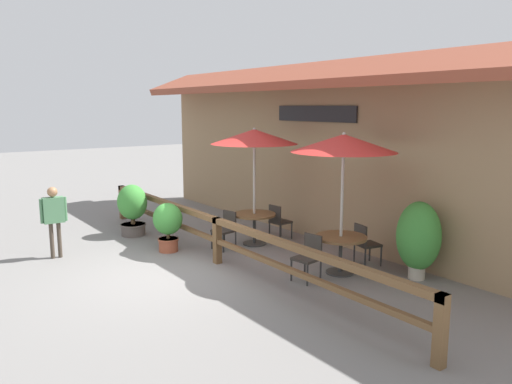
{
  "coord_description": "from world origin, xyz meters",
  "views": [
    {
      "loc": [
        8.38,
        -4.11,
        3.16
      ],
      "look_at": [
        0.67,
        1.54,
        1.52
      ],
      "focal_mm": 35.0,
      "sensor_mm": 36.0,
      "label": 1
    }
  ],
  "objects_px": {
    "chair_near_streetside": "(226,228)",
    "patio_umbrella_middle": "(344,143)",
    "patio_umbrella_near": "(254,137)",
    "dining_table_near": "(254,220)",
    "pedestrian": "(54,213)",
    "dining_table_middle": "(341,243)",
    "chair_middle_streetside": "(309,255)",
    "potted_plant_entrance_palm": "(168,223)",
    "chair_middle_wallside": "(365,242)",
    "potted_plant_broad_leaf": "(418,237)",
    "potted_plant_small_flowering": "(132,207)",
    "chair_near_wallside": "(279,220)"
  },
  "relations": [
    {
      "from": "patio_umbrella_near",
      "to": "chair_near_streetside",
      "type": "bearing_deg",
      "value": -97.01
    },
    {
      "from": "pedestrian",
      "to": "potted_plant_entrance_palm",
      "type": "bearing_deg",
      "value": 160.11
    },
    {
      "from": "potted_plant_broad_leaf",
      "to": "patio_umbrella_middle",
      "type": "bearing_deg",
      "value": -139.16
    },
    {
      "from": "chair_near_wallside",
      "to": "potted_plant_broad_leaf",
      "type": "height_order",
      "value": "potted_plant_broad_leaf"
    },
    {
      "from": "chair_near_wallside",
      "to": "chair_middle_streetside",
      "type": "relative_size",
      "value": 1.0
    },
    {
      "from": "potted_plant_entrance_palm",
      "to": "chair_near_wallside",
      "type": "bearing_deg",
      "value": 75.97
    },
    {
      "from": "potted_plant_small_flowering",
      "to": "pedestrian",
      "type": "relative_size",
      "value": 0.84
    },
    {
      "from": "dining_table_near",
      "to": "chair_near_streetside",
      "type": "relative_size",
      "value": 1.17
    },
    {
      "from": "chair_near_wallside",
      "to": "potted_plant_entrance_palm",
      "type": "relative_size",
      "value": 0.78
    },
    {
      "from": "chair_near_wallside",
      "to": "chair_middle_wallside",
      "type": "relative_size",
      "value": 1.0
    },
    {
      "from": "chair_near_wallside",
      "to": "potted_plant_broad_leaf",
      "type": "bearing_deg",
      "value": -179.17
    },
    {
      "from": "dining_table_middle",
      "to": "chair_middle_streetside",
      "type": "height_order",
      "value": "chair_middle_streetside"
    },
    {
      "from": "potted_plant_entrance_palm",
      "to": "potted_plant_broad_leaf",
      "type": "bearing_deg",
      "value": 33.88
    },
    {
      "from": "patio_umbrella_middle",
      "to": "dining_table_middle",
      "type": "bearing_deg",
      "value": 0.0
    },
    {
      "from": "chair_near_streetside",
      "to": "patio_umbrella_middle",
      "type": "height_order",
      "value": "patio_umbrella_middle"
    },
    {
      "from": "dining_table_near",
      "to": "chair_middle_streetside",
      "type": "distance_m",
      "value": 2.64
    },
    {
      "from": "patio_umbrella_near",
      "to": "chair_middle_wallside",
      "type": "bearing_deg",
      "value": 19.01
    },
    {
      "from": "potted_plant_entrance_palm",
      "to": "chair_middle_streetside",
      "type": "bearing_deg",
      "value": 21.11
    },
    {
      "from": "patio_umbrella_near",
      "to": "potted_plant_small_flowering",
      "type": "distance_m",
      "value": 3.6
    },
    {
      "from": "potted_plant_small_flowering",
      "to": "patio_umbrella_middle",
      "type": "bearing_deg",
      "value": 22.25
    },
    {
      "from": "chair_middle_wallside",
      "to": "potted_plant_small_flowering",
      "type": "bearing_deg",
      "value": 42.5
    },
    {
      "from": "patio_umbrella_middle",
      "to": "potted_plant_entrance_palm",
      "type": "xyz_separation_m",
      "value": [
        -3.29,
        -2.0,
        -1.85
      ]
    },
    {
      "from": "chair_near_streetside",
      "to": "dining_table_middle",
      "type": "xyz_separation_m",
      "value": [
        2.72,
        0.86,
        0.11
      ]
    },
    {
      "from": "chair_near_streetside",
      "to": "potted_plant_entrance_palm",
      "type": "bearing_deg",
      "value": -126.35
    },
    {
      "from": "chair_middle_wallside",
      "to": "pedestrian",
      "type": "xyz_separation_m",
      "value": [
        -4.19,
        -4.9,
        0.51
      ]
    },
    {
      "from": "patio_umbrella_middle",
      "to": "potted_plant_broad_leaf",
      "type": "xyz_separation_m",
      "value": [
        1.06,
        0.92,
        -1.7
      ]
    },
    {
      "from": "chair_near_wallside",
      "to": "pedestrian",
      "type": "bearing_deg",
      "value": 67.11
    },
    {
      "from": "potted_plant_small_flowering",
      "to": "patio_umbrella_near",
      "type": "bearing_deg",
      "value": 38.57
    },
    {
      "from": "patio_umbrella_near",
      "to": "dining_table_near",
      "type": "distance_m",
      "value": 1.91
    },
    {
      "from": "patio_umbrella_near",
      "to": "potted_plant_small_flowering",
      "type": "bearing_deg",
      "value": -141.43
    },
    {
      "from": "dining_table_near",
      "to": "patio_umbrella_middle",
      "type": "bearing_deg",
      "value": 2.77
    },
    {
      "from": "dining_table_middle",
      "to": "dining_table_near",
      "type": "bearing_deg",
      "value": -177.23
    },
    {
      "from": "dining_table_near",
      "to": "potted_plant_entrance_palm",
      "type": "distance_m",
      "value": 1.99
    },
    {
      "from": "chair_near_streetside",
      "to": "chair_middle_wallside",
      "type": "relative_size",
      "value": 1.0
    },
    {
      "from": "patio_umbrella_near",
      "to": "chair_near_wallside",
      "type": "xyz_separation_m",
      "value": [
        -0.01,
        0.73,
        -2.02
      ]
    },
    {
      "from": "dining_table_near",
      "to": "chair_near_wallside",
      "type": "height_order",
      "value": "chair_near_wallside"
    },
    {
      "from": "dining_table_middle",
      "to": "potted_plant_broad_leaf",
      "type": "relative_size",
      "value": 0.68
    },
    {
      "from": "potted_plant_small_flowering",
      "to": "potted_plant_entrance_palm",
      "type": "height_order",
      "value": "potted_plant_small_flowering"
    },
    {
      "from": "patio_umbrella_near",
      "to": "pedestrian",
      "type": "height_order",
      "value": "patio_umbrella_near"
    },
    {
      "from": "potted_plant_entrance_palm",
      "to": "pedestrian",
      "type": "bearing_deg",
      "value": -114.21
    },
    {
      "from": "chair_near_streetside",
      "to": "chair_near_wallside",
      "type": "height_order",
      "value": "same"
    },
    {
      "from": "potted_plant_small_flowering",
      "to": "pedestrian",
      "type": "bearing_deg",
      "value": -68.08
    },
    {
      "from": "chair_near_streetside",
      "to": "chair_middle_wallside",
      "type": "xyz_separation_m",
      "value": [
        2.67,
        1.62,
        0.0
      ]
    },
    {
      "from": "pedestrian",
      "to": "patio_umbrella_middle",
      "type": "bearing_deg",
      "value": 138.56
    },
    {
      "from": "chair_near_streetside",
      "to": "potted_plant_broad_leaf",
      "type": "bearing_deg",
      "value": 15.05
    },
    {
      "from": "potted_plant_entrance_palm",
      "to": "potted_plant_broad_leaf",
      "type": "xyz_separation_m",
      "value": [
        4.35,
        2.92,
        0.15
      ]
    },
    {
      "from": "chair_middle_wallside",
      "to": "potted_plant_entrance_palm",
      "type": "relative_size",
      "value": 0.78
    },
    {
      "from": "dining_table_middle",
      "to": "chair_middle_streetside",
      "type": "relative_size",
      "value": 1.17
    },
    {
      "from": "chair_middle_wallside",
      "to": "chair_near_streetside",
      "type": "bearing_deg",
      "value": 44.26
    },
    {
      "from": "potted_plant_entrance_palm",
      "to": "patio_umbrella_near",
      "type": "bearing_deg",
      "value": 70.73
    }
  ]
}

